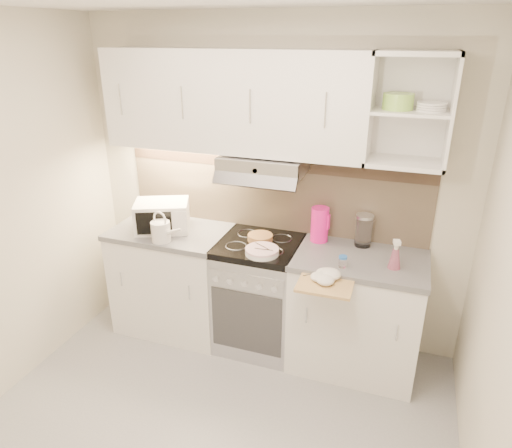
% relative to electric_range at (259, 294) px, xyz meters
% --- Properties ---
extents(ground, '(3.00, 3.00, 0.00)m').
position_rel_electric_range_xyz_m(ground, '(0.00, -1.10, -0.45)').
color(ground, '#97989A').
rests_on(ground, ground).
extents(room_shell, '(3.04, 2.84, 2.52)m').
position_rel_electric_range_xyz_m(room_shell, '(0.00, -0.73, 1.18)').
color(room_shell, beige).
rests_on(room_shell, ground).
extents(base_cabinet_left, '(0.90, 0.60, 0.86)m').
position_rel_electric_range_xyz_m(base_cabinet_left, '(-0.75, 0.00, -0.02)').
color(base_cabinet_left, white).
rests_on(base_cabinet_left, ground).
extents(worktop_left, '(0.92, 0.62, 0.04)m').
position_rel_electric_range_xyz_m(worktop_left, '(-0.75, 0.00, 0.43)').
color(worktop_left, slate).
rests_on(worktop_left, base_cabinet_left).
extents(base_cabinet_right, '(0.90, 0.60, 0.86)m').
position_rel_electric_range_xyz_m(base_cabinet_right, '(0.75, 0.00, -0.02)').
color(base_cabinet_right, white).
rests_on(base_cabinet_right, ground).
extents(worktop_right, '(0.92, 0.62, 0.04)m').
position_rel_electric_range_xyz_m(worktop_right, '(0.75, 0.00, 0.43)').
color(worktop_right, slate).
rests_on(worktop_right, base_cabinet_right).
extents(electric_range, '(0.60, 0.60, 0.90)m').
position_rel_electric_range_xyz_m(electric_range, '(0.00, 0.00, 0.00)').
color(electric_range, '#B7B7BC').
rests_on(electric_range, ground).
extents(microwave, '(0.50, 0.44, 0.23)m').
position_rel_electric_range_xyz_m(microwave, '(-0.80, -0.02, 0.56)').
color(microwave, silver).
rests_on(microwave, worktop_left).
extents(watering_can, '(0.28, 0.14, 0.24)m').
position_rel_electric_range_xyz_m(watering_can, '(-0.69, -0.22, 0.53)').
color(watering_can, silver).
rests_on(watering_can, worktop_left).
extents(plate_stack, '(0.24, 0.24, 0.05)m').
position_rel_electric_range_xyz_m(plate_stack, '(0.08, -0.18, 0.47)').
color(plate_stack, white).
rests_on(plate_stack, electric_range).
extents(bread_loaf, '(0.19, 0.19, 0.05)m').
position_rel_electric_range_xyz_m(bread_loaf, '(-0.00, 0.03, 0.47)').
color(bread_loaf, olive).
rests_on(bread_loaf, electric_range).
extents(pink_pitcher, '(0.14, 0.13, 0.26)m').
position_rel_electric_range_xyz_m(pink_pitcher, '(0.41, 0.18, 0.58)').
color(pink_pitcher, '#FF1695').
rests_on(pink_pitcher, worktop_right).
extents(glass_jar, '(0.13, 0.13, 0.24)m').
position_rel_electric_range_xyz_m(glass_jar, '(0.73, 0.20, 0.57)').
color(glass_jar, silver).
rests_on(glass_jar, worktop_right).
extents(spice_jar, '(0.06, 0.06, 0.08)m').
position_rel_electric_range_xyz_m(spice_jar, '(0.65, -0.19, 0.49)').
color(spice_jar, silver).
rests_on(spice_jar, worktop_right).
extents(spray_bottle, '(0.08, 0.08, 0.22)m').
position_rel_electric_range_xyz_m(spray_bottle, '(0.98, -0.08, 0.54)').
color(spray_bottle, pink).
rests_on(spray_bottle, worktop_right).
extents(cutting_board, '(0.35, 0.32, 0.02)m').
position_rel_electric_range_xyz_m(cutting_board, '(0.58, -0.38, 0.42)').
color(cutting_board, tan).
rests_on(cutting_board, base_cabinet_right).
extents(dish_towel, '(0.25, 0.21, 0.06)m').
position_rel_electric_range_xyz_m(dish_towel, '(0.55, -0.35, 0.46)').
color(dish_towel, silver).
rests_on(dish_towel, cutting_board).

